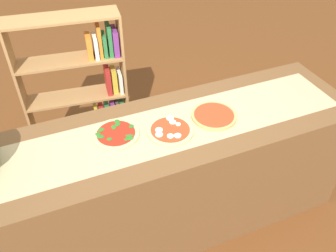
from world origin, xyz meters
TOP-DOWN VIEW (x-y plane):
  - ground_plane at (0.00, 0.00)m, footprint 12.00×12.00m
  - counter at (0.00, 0.00)m, footprint 2.58×0.73m
  - parchment_paper at (0.00, 0.00)m, footprint 2.37×0.44m
  - pizza_spinach_0 at (-0.32, 0.06)m, footprint 0.29×0.29m
  - pizza_mozzarella_1 at (-0.00, -0.04)m, footprint 0.29×0.29m
  - pizza_plain_2 at (0.32, -0.01)m, footprint 0.30×0.30m
  - bookshelf at (-0.31, 0.93)m, footprint 0.85×0.33m

SIDE VIEW (x-z plane):
  - ground_plane at x=0.00m, z-range 0.00..0.00m
  - counter at x=0.00m, z-range 0.00..0.94m
  - bookshelf at x=-0.31m, z-range -0.03..1.35m
  - parchment_paper at x=0.00m, z-range 0.94..0.95m
  - pizza_spinach_0 at x=-0.32m, z-range 0.94..0.97m
  - pizza_plain_2 at x=0.32m, z-range 0.95..0.97m
  - pizza_mozzarella_1 at x=0.00m, z-range 0.94..0.97m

